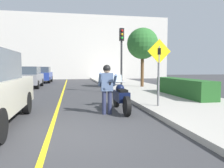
% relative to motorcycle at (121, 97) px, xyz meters
% --- Properties ---
extents(ground_plane, '(80.00, 80.00, 0.00)m').
position_rel_motorcycle_xyz_m(ground_plane, '(-1.73, -2.68, -0.52)').
color(ground_plane, '#38383A').
extents(sidewalk_curb, '(4.40, 44.00, 0.16)m').
position_rel_motorcycle_xyz_m(sidewalk_curb, '(3.07, 1.32, -0.44)').
color(sidewalk_curb, '#ADA89E').
rests_on(sidewalk_curb, ground).
extents(road_center_line, '(0.12, 36.00, 0.01)m').
position_rel_motorcycle_xyz_m(road_center_line, '(-2.33, 3.32, -0.51)').
color(road_center_line, yellow).
rests_on(road_center_line, ground).
extents(building_backdrop, '(28.00, 1.20, 8.88)m').
position_rel_motorcycle_xyz_m(building_backdrop, '(-1.73, 23.32, 3.92)').
color(building_backdrop, beige).
rests_on(building_backdrop, ground).
extents(motorcycle, '(0.62, 2.38, 1.32)m').
position_rel_motorcycle_xyz_m(motorcycle, '(0.00, 0.00, 0.00)').
color(motorcycle, black).
rests_on(motorcycle, ground).
extents(person_biker, '(0.59, 0.47, 1.70)m').
position_rel_motorcycle_xyz_m(person_biker, '(-0.60, -0.45, 0.52)').
color(person_biker, '#282D4C').
rests_on(person_biker, ground).
extents(crossing_sign, '(0.91, 0.08, 2.50)m').
position_rel_motorcycle_xyz_m(crossing_sign, '(1.43, -0.07, 1.15)').
color(crossing_sign, slate).
rests_on(crossing_sign, sidewalk_curb).
extents(traffic_light, '(0.26, 0.30, 3.84)m').
position_rel_motorcycle_xyz_m(traffic_light, '(1.28, 5.40, 2.30)').
color(traffic_light, '#2D2D30').
rests_on(traffic_light, sidewalk_curb).
extents(hedge_row, '(0.90, 4.67, 0.87)m').
position_rel_motorcycle_xyz_m(hedge_row, '(3.87, 2.57, 0.07)').
color(hedge_row, '#235623').
rests_on(hedge_row, sidewalk_curb).
extents(street_tree, '(2.34, 2.34, 4.42)m').
position_rel_motorcycle_xyz_m(street_tree, '(3.54, 8.11, 2.87)').
color(street_tree, brown).
rests_on(street_tree, sidewalk_curb).
extents(parked_car_grey, '(1.88, 4.20, 1.68)m').
position_rel_motorcycle_xyz_m(parked_car_grey, '(-5.11, 10.53, 0.34)').
color(parked_car_grey, black).
rests_on(parked_car_grey, ground).
extents(parked_car_blue, '(1.88, 4.20, 1.68)m').
position_rel_motorcycle_xyz_m(parked_car_blue, '(-4.81, 16.35, 0.34)').
color(parked_car_blue, black).
rests_on(parked_car_blue, ground).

